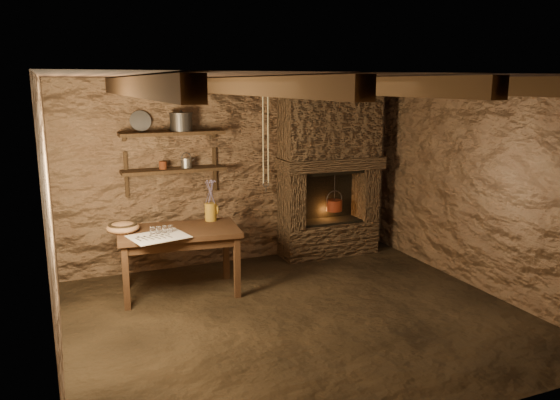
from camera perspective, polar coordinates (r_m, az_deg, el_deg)
name	(u,v)px	position (r m, az deg, el deg)	size (l,w,h in m)	color
floor	(299,317)	(5.70, 1.99, -12.08)	(4.50, 4.50, 0.00)	black
back_wall	(236,172)	(7.16, -4.60, 2.94)	(4.50, 0.04, 2.40)	brown
front_wall	(429,263)	(3.67, 15.29, -6.40)	(4.50, 0.04, 2.40)	brown
left_wall	(51,225)	(4.86, -22.81, -2.38)	(0.04, 4.00, 2.40)	brown
right_wall	(481,186)	(6.57, 20.22, 1.40)	(0.04, 4.00, 2.40)	brown
ceiling	(301,76)	(5.20, 2.19, 12.80)	(4.50, 4.00, 0.04)	black
beam_far_left	(137,87)	(4.77, -14.74, 11.40)	(0.14, 3.95, 0.16)	black
beam_mid_left	(250,86)	(5.01, -3.13, 11.78)	(0.14, 3.95, 0.16)	black
beam_mid_right	(348,86)	(5.43, 7.08, 11.74)	(0.14, 3.95, 0.16)	black
beam_far_right	(432,86)	(5.99, 15.61, 11.42)	(0.14, 3.95, 0.16)	black
shelf_lower	(174,170)	(6.78, -11.05, 3.09)	(1.25, 0.30, 0.04)	black
shelf_upper	(172,133)	(6.72, -11.20, 6.88)	(1.25, 0.30, 0.04)	black
hearth	(329,167)	(7.43, 5.18, 3.47)	(1.43, 0.51, 2.30)	#38281C
work_table	(180,259)	(6.26, -10.45, -6.06)	(1.39, 0.88, 0.75)	black
linen_cloth	(159,237)	(5.89, -12.56, -3.75)	(0.57, 0.46, 0.01)	silver
pewter_cutlery_row	(159,236)	(5.87, -12.54, -3.70)	(0.48, 0.18, 0.01)	gray
drinking_glasses	(158,230)	(5.99, -12.60, -3.09)	(0.18, 0.06, 0.07)	white
stoneware_jug	(211,203)	(6.43, -7.25, -0.34)	(0.16, 0.16, 0.49)	olive
wooden_bowl	(123,228)	(6.19, -16.10, -2.81)	(0.36, 0.36, 0.13)	#8B5F3C
iron_stockpot	(181,123)	(6.74, -10.29, 7.96)	(0.27, 0.27, 0.20)	#312E2C
tin_pan	(140,121)	(6.75, -14.38, 7.99)	(0.25, 0.25, 0.03)	#999994
small_kettle	(186,163)	(6.80, -9.76, 3.85)	(0.17, 0.13, 0.18)	#999994
rusty_tin	(163,165)	(6.75, -12.14, 3.57)	(0.09, 0.09, 0.09)	#532110
red_pot	(334,205)	(7.51, 5.69, -0.48)	(0.24, 0.23, 0.54)	maroon
hanging_ropes	(266,132)	(6.21, -1.51, 7.15)	(0.08, 0.08, 1.20)	tan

